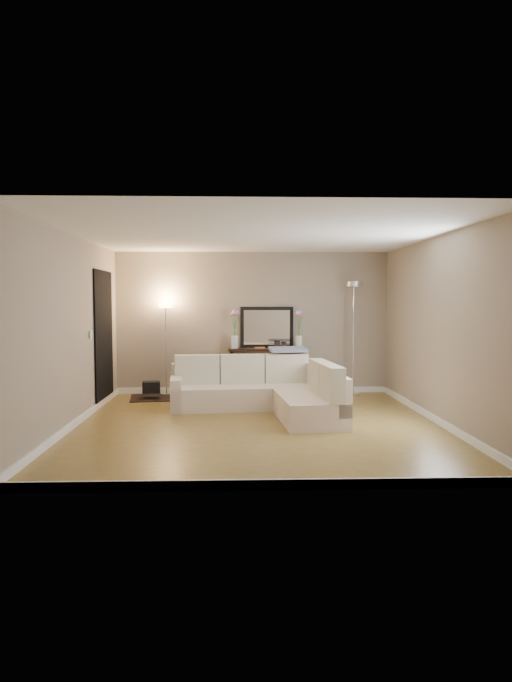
{
  "coord_description": "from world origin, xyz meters",
  "views": [
    {
      "loc": [
        -0.3,
        -7.74,
        1.7
      ],
      "look_at": [
        0.0,
        0.8,
        1.1
      ],
      "focal_mm": 30.0,
      "sensor_mm": 36.0,
      "label": 1
    }
  ],
  "objects_px": {
    "sectional_sofa": "(269,392)",
    "console_table": "(262,369)",
    "floor_lamp_lit": "(166,331)",
    "floor_lamp_unlit": "(354,315)"
  },
  "relations": [
    {
      "from": "sectional_sofa",
      "to": "floor_lamp_unlit",
      "type": "relative_size",
      "value": 1.25
    },
    {
      "from": "sectional_sofa",
      "to": "floor_lamp_unlit",
      "type": "xyz_separation_m",
      "value": [
        1.62,
        1.5,
        1.14
      ]
    },
    {
      "from": "console_table",
      "to": "floor_lamp_lit",
      "type": "bearing_deg",
      "value": 179.18
    },
    {
      "from": "console_table",
      "to": "floor_lamp_unlit",
      "type": "relative_size",
      "value": 0.68
    },
    {
      "from": "floor_lamp_unlit",
      "to": "floor_lamp_lit",
      "type": "bearing_deg",
      "value": 177.72
    },
    {
      "from": "sectional_sofa",
      "to": "console_table",
      "type": "height_order",
      "value": "console_table"
    },
    {
      "from": "floor_lamp_lit",
      "to": "floor_lamp_unlit",
      "type": "relative_size",
      "value": 0.81
    },
    {
      "from": "sectional_sofa",
      "to": "floor_lamp_lit",
      "type": "xyz_separation_m",
      "value": [
        -1.77,
        1.63,
        0.86
      ]
    },
    {
      "from": "console_table",
      "to": "floor_lamp_lit",
      "type": "relative_size",
      "value": 0.84
    },
    {
      "from": "console_table",
      "to": "floor_lamp_lit",
      "type": "height_order",
      "value": "floor_lamp_lit"
    }
  ]
}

